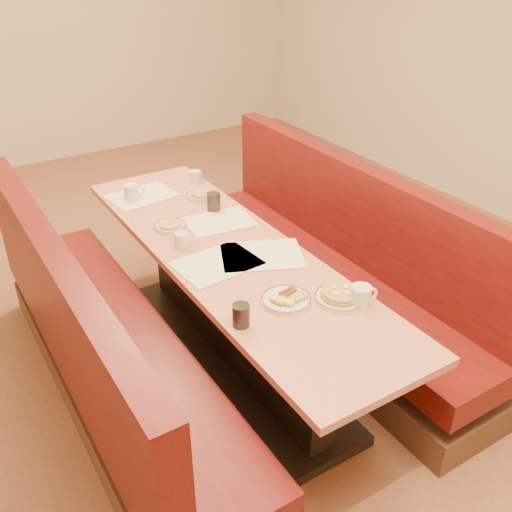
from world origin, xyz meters
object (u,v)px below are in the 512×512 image
coffee_mug_c (196,176)px  coffee_mug_d (132,192)px  diner_table (231,309)px  eggs_plate (286,299)px  soda_tumbler_near (241,315)px  booth_left (105,355)px  booth_right (332,274)px  coffee_mug_a (362,296)px  pancake_plate (340,296)px  coffee_mug_b (182,240)px  soda_tumbler_mid (214,202)px

coffee_mug_c → coffee_mug_d: (-0.47, -0.04, 0.01)m
diner_table → coffee_mug_c: size_ratio=24.06×
eggs_plate → soda_tumbler_near: 0.27m
eggs_plate → soda_tumbler_near: soda_tumbler_near is taller
booth_left → booth_right: bearing=0.0°
coffee_mug_a → coffee_mug_c: 1.69m
diner_table → soda_tumbler_near: soda_tumbler_near is taller
booth_left → diner_table: bearing=0.0°
coffee_mug_a → coffee_mug_d: same height
pancake_plate → coffee_mug_d: (-0.40, 1.57, 0.03)m
booth_left → booth_right: (1.46, 0.00, 0.00)m
booth_left → coffee_mug_a: 1.32m
coffee_mug_b → soda_tumbler_near: 0.78m
pancake_plate → soda_tumbler_near: soda_tumbler_near is taller
coffee_mug_d → diner_table: bearing=-63.0°
pancake_plate → coffee_mug_b: coffee_mug_b is taller
eggs_plate → coffee_mug_d: 1.46m
booth_right → coffee_mug_a: bearing=-122.1°
coffee_mug_b → coffee_mug_c: bearing=70.0°
booth_right → coffee_mug_b: booth_right is taller
coffee_mug_c → booth_left: bearing=-156.3°
coffee_mug_c → diner_table: bearing=-125.6°
booth_left → coffee_mug_a: booth_left is taller
diner_table → booth_right: booth_right is taller
booth_right → soda_tumbler_mid: bearing=139.4°
pancake_plate → booth_right: bearing=52.0°
booth_right → soda_tumbler_near: (-1.01, -0.60, 0.44)m
booth_right → pancake_plate: (-0.52, -0.67, 0.41)m
eggs_plate → coffee_mug_d: bearing=96.8°
coffee_mug_d → coffee_mug_a: bearing=-59.7°
eggs_plate → coffee_mug_d: (-0.17, 1.45, 0.04)m
eggs_plate → booth_left: bearing=142.3°
pancake_plate → coffee_mug_a: size_ratio=1.89×
diner_table → eggs_plate: eggs_plate is taller
coffee_mug_d → soda_tumbler_mid: soda_tumbler_mid is taller
diner_table → coffee_mug_b: (-0.19, 0.17, 0.42)m
coffee_mug_a → soda_tumbler_mid: (-0.09, 1.24, 0.00)m
coffee_mug_c → coffee_mug_b: bearing=-140.5°
diner_table → coffee_mug_b: 0.49m
coffee_mug_d → soda_tumbler_near: soda_tumbler_near is taller
booth_left → coffee_mug_b: bearing=17.5°
soda_tumbler_mid → coffee_mug_a: bearing=-85.9°
booth_right → diner_table: bearing=180.0°
booth_right → coffee_mug_d: 1.36m
booth_left → pancake_plate: (0.94, -0.67, 0.41)m
diner_table → coffee_mug_d: size_ratio=19.13×
coffee_mug_b → coffee_mug_d: 0.73m
coffee_mug_a → coffee_mug_c: (0.02, 1.69, -0.01)m
coffee_mug_c → coffee_mug_a: bearing=-109.8°
diner_table → eggs_plate: bearing=-91.5°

